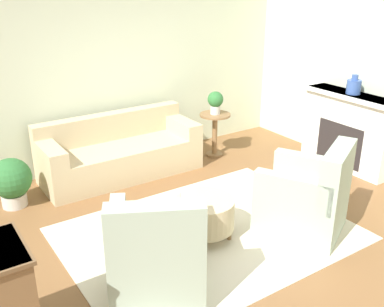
{
  "coord_description": "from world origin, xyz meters",
  "views": [
    {
      "loc": [
        -2.53,
        -3.48,
        2.7
      ],
      "look_at": [
        0.15,
        0.55,
        0.75
      ],
      "focal_mm": 42.0,
      "sensor_mm": 36.0,
      "label": 1
    }
  ],
  "objects": [
    {
      "name": "potted_plant_floor",
      "position": [
        -1.62,
        1.87,
        0.35
      ],
      "size": [
        0.5,
        0.5,
        0.63
      ],
      "color": "beige",
      "rests_on": "ground_plane"
    },
    {
      "name": "wall_back",
      "position": [
        0.0,
        2.58,
        1.4
      ],
      "size": [
        9.04,
        0.12,
        2.8
      ],
      "color": "beige",
      "rests_on": "ground_plane"
    },
    {
      "name": "fireplace",
      "position": [
        2.82,
        0.42,
        0.58
      ],
      "size": [
        0.44,
        1.51,
        1.11
      ],
      "color": "white",
      "rests_on": "ground_plane"
    },
    {
      "name": "armchair_left",
      "position": [
        -0.95,
        -0.53,
        0.39
      ],
      "size": [
        1.11,
        1.14,
        1.03
      ],
      "color": "#9EB29E",
      "rests_on": "rug"
    },
    {
      "name": "side_table",
      "position": [
        1.44,
        1.85,
        0.46
      ],
      "size": [
        0.48,
        0.48,
        0.68
      ],
      "color": "olive",
      "rests_on": "ground_plane"
    },
    {
      "name": "rug",
      "position": [
        0.0,
        0.0,
        0.01
      ],
      "size": [
        3.07,
        2.29,
        0.01
      ],
      "color": "beige",
      "rests_on": "ground_plane"
    },
    {
      "name": "potted_plant_on_side_table",
      "position": [
        1.44,
        1.85,
        0.89
      ],
      "size": [
        0.24,
        0.24,
        0.35
      ],
      "color": "beige",
      "rests_on": "side_table"
    },
    {
      "name": "vase_mantel_near",
      "position": [
        2.8,
        0.42,
        1.22
      ],
      "size": [
        0.2,
        0.2,
        0.28
      ],
      "color": "#38569E",
      "rests_on": "fireplace"
    },
    {
      "name": "couch",
      "position": [
        -0.11,
        2.02,
        0.32
      ],
      "size": [
        2.23,
        0.85,
        0.84
      ],
      "color": "#C6B289",
      "rests_on": "ground_plane"
    },
    {
      "name": "ground_plane",
      "position": [
        0.0,
        0.0,
        0.0
      ],
      "size": [
        16.0,
        16.0,
        0.0
      ],
      "primitive_type": "plane",
      "color": "brown"
    },
    {
      "name": "ottoman_table",
      "position": [
        -0.07,
        -0.03,
        0.29
      ],
      "size": [
        0.64,
        0.64,
        0.45
      ],
      "color": "#C6B289",
      "rests_on": "rug"
    },
    {
      "name": "armchair_right",
      "position": [
        0.95,
        -0.53,
        0.39
      ],
      "size": [
        1.11,
        1.14,
        1.03
      ],
      "color": "#9EB29E",
      "rests_on": "rug"
    }
  ]
}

